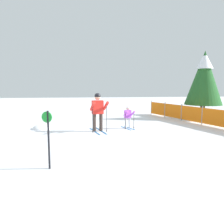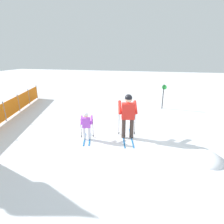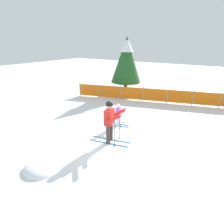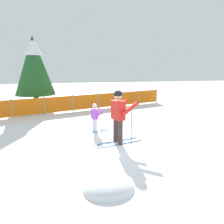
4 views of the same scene
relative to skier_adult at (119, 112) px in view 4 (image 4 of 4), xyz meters
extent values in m
plane|color=white|center=(-0.11, -0.17, -1.07)|extent=(60.00, 60.00, 0.00)
cube|color=#1966B2|center=(-0.07, 0.15, -1.06)|extent=(1.65, 0.44, 0.02)
cube|color=#1966B2|center=(0.01, -0.16, -1.06)|extent=(1.65, 0.44, 0.02)
cylinder|color=#3F332D|center=(-0.07, 0.15, -0.65)|extent=(0.16, 0.16, 0.80)
cylinder|color=#3F332D|center=(0.01, -0.16, -0.65)|extent=(0.16, 0.16, 0.80)
cube|color=red|center=(-0.03, -0.01, 0.06)|extent=(0.39, 0.55, 0.62)
cylinder|color=red|center=(0.16, 0.36, 0.13)|extent=(0.62, 0.26, 0.45)
cylinder|color=red|center=(0.30, -0.25, 0.13)|extent=(0.62, 0.26, 0.45)
sphere|color=#D8AD8C|center=(-0.03, -0.01, 0.53)|extent=(0.27, 0.27, 0.27)
sphere|color=black|center=(-0.03, -0.01, 0.57)|extent=(0.28, 0.28, 0.28)
cylinder|color=black|center=(0.20, 0.39, -0.45)|extent=(0.02, 0.02, 1.24)
cylinder|color=black|center=(0.20, 0.39, -1.01)|extent=(0.07, 0.07, 0.01)
cylinder|color=black|center=(0.36, -0.25, -0.45)|extent=(0.02, 0.02, 1.24)
cylinder|color=black|center=(0.36, -0.25, -1.01)|extent=(0.07, 0.07, 0.01)
cube|color=#1966B2|center=(-0.58, 1.61, -1.06)|extent=(1.02, 0.36, 0.02)
cube|color=#1966B2|center=(-0.52, 1.42, -1.06)|extent=(1.02, 0.36, 0.02)
cylinder|color=silver|center=(-0.58, 1.61, -0.80)|extent=(0.10, 0.10, 0.50)
cylinder|color=silver|center=(-0.52, 1.42, -0.80)|extent=(0.10, 0.10, 0.50)
cube|color=#B24CD8|center=(-0.55, 1.51, -0.35)|extent=(0.26, 0.35, 0.39)
cylinder|color=#B24CD8|center=(-0.44, 1.75, -0.31)|extent=(0.38, 0.19, 0.29)
cylinder|color=#B24CD8|center=(-0.33, 1.38, -0.31)|extent=(0.38, 0.19, 0.29)
sphere|color=#D8AD8C|center=(-0.55, 1.51, -0.06)|extent=(0.17, 0.17, 0.17)
sphere|color=white|center=(-0.55, 1.51, -0.03)|extent=(0.18, 0.18, 0.18)
cylinder|color=black|center=(-0.42, 1.80, -0.68)|extent=(0.02, 0.02, 0.78)
cylinder|color=black|center=(-0.42, 1.80, -1.01)|extent=(0.07, 0.07, 0.01)
cylinder|color=black|center=(-0.28, 1.35, -0.68)|extent=(0.02, 0.02, 0.78)
cylinder|color=black|center=(-0.28, 1.35, -1.01)|extent=(0.07, 0.07, 0.01)
cylinder|color=gray|center=(-4.14, 4.79, -0.57)|extent=(0.06, 0.06, 1.01)
cylinder|color=gray|center=(-2.62, 5.27, -0.57)|extent=(0.06, 0.06, 1.01)
cylinder|color=gray|center=(-1.09, 5.75, -0.57)|extent=(0.06, 0.06, 1.01)
cylinder|color=gray|center=(0.43, 6.23, -0.57)|extent=(0.06, 0.06, 1.01)
cylinder|color=gray|center=(1.96, 6.71, -0.57)|extent=(0.06, 0.06, 1.01)
cylinder|color=gray|center=(3.48, 7.19, -0.57)|extent=(0.06, 0.06, 1.01)
cylinder|color=gray|center=(5.01, 7.67, -0.57)|extent=(0.06, 0.06, 1.01)
cube|color=orange|center=(-3.38, 5.03, -0.57)|extent=(1.53, 0.51, 0.85)
cube|color=orange|center=(-1.86, 5.51, -0.57)|extent=(1.53, 0.51, 0.85)
cube|color=orange|center=(-0.33, 5.99, -0.57)|extent=(1.53, 0.51, 0.85)
cube|color=orange|center=(1.19, 6.47, -0.57)|extent=(1.53, 0.51, 0.85)
cube|color=orange|center=(2.72, 6.95, -0.57)|extent=(1.53, 0.51, 0.85)
cube|color=orange|center=(4.24, 7.43, -0.57)|extent=(1.53, 0.51, 0.85)
cylinder|color=#4C3823|center=(-3.16, 6.93, -0.62)|extent=(0.29, 0.29, 0.91)
cone|color=#225925|center=(-3.16, 6.93, 1.53)|extent=(2.31, 2.31, 3.38)
cone|color=white|center=(-3.16, 6.93, 2.61)|extent=(1.04, 1.04, 1.02)
ellipsoid|color=white|center=(-0.98, -2.70, -1.07)|extent=(1.10, 0.93, 0.44)
camera|label=1|loc=(10.00, -0.57, 1.04)|focal=35.00mm
camera|label=2|loc=(-6.35, -0.87, 2.11)|focal=28.00mm
camera|label=3|loc=(3.52, -5.22, 2.79)|focal=28.00mm
camera|label=4|loc=(-1.92, -6.72, 1.41)|focal=35.00mm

